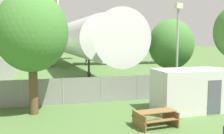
% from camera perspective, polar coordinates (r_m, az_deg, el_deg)
% --- Properties ---
extents(perimeter_fence, '(56.07, 0.07, 1.71)m').
position_cam_1_polar(perimeter_fence, '(18.20, 5.55, -4.48)').
color(perimeter_fence, gray).
rests_on(perimeter_fence, ground).
extents(airplane, '(35.25, 44.01, 13.26)m').
position_cam_1_polar(airplane, '(40.05, -9.05, 6.07)').
color(airplane, white).
rests_on(airplane, ground).
extents(portable_cabin, '(4.41, 2.33, 2.45)m').
position_cam_1_polar(portable_cabin, '(16.08, 17.08, -4.80)').
color(portable_cabin, silver).
rests_on(portable_cabin, ground).
extents(picnic_bench_near_cabin, '(2.07, 1.59, 0.76)m').
position_cam_1_polar(picnic_bench_near_cabin, '(13.01, 9.40, -10.55)').
color(picnic_bench_near_cabin, brown).
rests_on(picnic_bench_near_cabin, ground).
extents(tree_left_of_cabin, '(3.59, 3.59, 5.74)m').
position_cam_1_polar(tree_left_of_cabin, '(21.36, 12.72, 4.78)').
color(tree_left_of_cabin, brown).
rests_on(tree_left_of_cabin, ground).
extents(tree_far_right, '(3.97, 3.97, 6.75)m').
position_cam_1_polar(tree_far_right, '(15.00, -17.08, 7.17)').
color(tree_far_right, brown).
rests_on(tree_far_right, ground).
extents(light_mast, '(0.44, 0.44, 6.57)m').
position_cam_1_polar(light_mast, '(18.35, 14.06, 5.67)').
color(light_mast, '#99999E').
rests_on(light_mast, ground).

